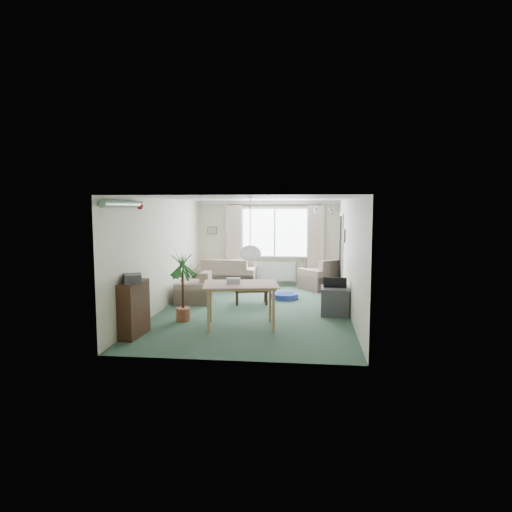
# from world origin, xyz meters

# --- Properties ---
(ground) EXTENTS (6.50, 6.50, 0.00)m
(ground) POSITION_xyz_m (0.00, 0.00, 0.00)
(ground) COLOR #2A4736
(window) EXTENTS (1.80, 0.03, 1.30)m
(window) POSITION_xyz_m (0.20, 3.23, 1.50)
(window) COLOR white
(curtain_rod) EXTENTS (2.60, 0.03, 0.03)m
(curtain_rod) POSITION_xyz_m (0.20, 3.15, 2.27)
(curtain_rod) COLOR black
(curtain_left) EXTENTS (0.45, 0.08, 2.00)m
(curtain_left) POSITION_xyz_m (-0.95, 3.13, 1.27)
(curtain_left) COLOR beige
(curtain_right) EXTENTS (0.45, 0.08, 2.00)m
(curtain_right) POSITION_xyz_m (1.35, 3.13, 1.27)
(curtain_right) COLOR beige
(radiator) EXTENTS (1.20, 0.10, 0.55)m
(radiator) POSITION_xyz_m (0.20, 3.19, 0.40)
(radiator) COLOR white
(doorway) EXTENTS (0.03, 0.95, 2.00)m
(doorway) POSITION_xyz_m (1.99, 2.20, 1.00)
(doorway) COLOR black
(pendant_lamp) EXTENTS (0.36, 0.36, 0.36)m
(pendant_lamp) POSITION_xyz_m (0.20, -2.30, 1.48)
(pendant_lamp) COLOR white
(tinsel_garland) EXTENTS (1.60, 1.60, 0.12)m
(tinsel_garland) POSITION_xyz_m (-1.92, -2.30, 2.28)
(tinsel_garland) COLOR #196626
(bauble_cluster_a) EXTENTS (0.20, 0.20, 0.20)m
(bauble_cluster_a) POSITION_xyz_m (1.30, 0.90, 2.22)
(bauble_cluster_a) COLOR silver
(bauble_cluster_b) EXTENTS (0.20, 0.20, 0.20)m
(bauble_cluster_b) POSITION_xyz_m (1.60, -0.30, 2.22)
(bauble_cluster_b) COLOR silver
(wall_picture_back) EXTENTS (0.28, 0.03, 0.22)m
(wall_picture_back) POSITION_xyz_m (-1.60, 3.23, 1.55)
(wall_picture_back) COLOR brown
(wall_picture_right) EXTENTS (0.03, 0.24, 0.30)m
(wall_picture_right) POSITION_xyz_m (1.98, 1.20, 1.55)
(wall_picture_right) COLOR brown
(sofa) EXTENTS (1.61, 0.87, 0.80)m
(sofa) POSITION_xyz_m (-1.10, 2.75, 0.40)
(sofa) COLOR beige
(sofa) RESTS_ON ground
(armchair_corner) EXTENTS (1.26, 1.26, 0.82)m
(armchair_corner) POSITION_xyz_m (1.48, 2.73, 0.41)
(armchair_corner) COLOR beige
(armchair_corner) RESTS_ON ground
(armchair_left) EXTENTS (0.79, 0.83, 0.72)m
(armchair_left) POSITION_xyz_m (-1.50, 0.64, 0.36)
(armchair_left) COLOR beige
(armchair_left) RESTS_ON ground
(coffee_table) EXTENTS (0.83, 0.56, 0.35)m
(coffee_table) POSITION_xyz_m (-0.15, 0.66, 0.17)
(coffee_table) COLOR black
(coffee_table) RESTS_ON ground
(photo_frame) EXTENTS (0.12, 0.04, 0.16)m
(photo_frame) POSITION_xyz_m (-0.21, 0.69, 0.43)
(photo_frame) COLOR brown
(photo_frame) RESTS_ON coffee_table
(bookshelf) EXTENTS (0.30, 0.80, 0.96)m
(bookshelf) POSITION_xyz_m (-1.84, -2.18, 0.48)
(bookshelf) COLOR black
(bookshelf) RESTS_ON ground
(hifi_box) EXTENTS (0.39, 0.43, 0.14)m
(hifi_box) POSITION_xyz_m (-1.81, -2.25, 1.03)
(hifi_box) COLOR #36353A
(hifi_box) RESTS_ON bookshelf
(houseplant) EXTENTS (0.67, 0.67, 1.39)m
(houseplant) POSITION_xyz_m (-1.28, -1.06, 0.69)
(houseplant) COLOR #226327
(houseplant) RESTS_ON ground
(dining_table) EXTENTS (1.39, 1.04, 0.79)m
(dining_table) POSITION_xyz_m (-0.10, -1.34, 0.40)
(dining_table) COLOR #9C6954
(dining_table) RESTS_ON ground
(gift_box) EXTENTS (0.28, 0.22, 0.12)m
(gift_box) POSITION_xyz_m (-0.24, -1.33, 0.85)
(gift_box) COLOR #B0B1BB
(gift_box) RESTS_ON dining_table
(tv_cube) EXTENTS (0.58, 0.64, 0.57)m
(tv_cube) POSITION_xyz_m (1.70, -0.18, 0.28)
(tv_cube) COLOR #3E3D43
(tv_cube) RESTS_ON ground
(pet_bed) EXTENTS (0.79, 0.79, 0.13)m
(pet_bed) POSITION_xyz_m (0.59, 1.33, 0.07)
(pet_bed) COLOR navy
(pet_bed) RESTS_ON ground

